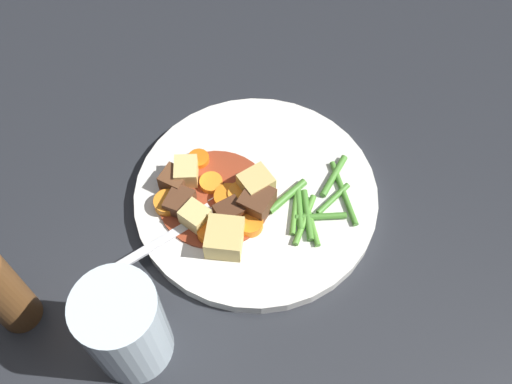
% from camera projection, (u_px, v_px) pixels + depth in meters
% --- Properties ---
extents(ground_plane, '(3.00, 3.00, 0.00)m').
position_uv_depth(ground_plane, '(256.00, 199.00, 0.68)').
color(ground_plane, '#26282D').
extents(dinner_plate, '(0.28, 0.28, 0.02)m').
position_uv_depth(dinner_plate, '(256.00, 196.00, 0.67)').
color(dinner_plate, white).
rests_on(dinner_plate, ground_plane).
extents(stew_sauce, '(0.13, 0.13, 0.00)m').
position_uv_depth(stew_sauce, '(215.00, 198.00, 0.66)').
color(stew_sauce, '#93381E').
rests_on(stew_sauce, dinner_plate).
extents(carrot_slice_0, '(0.03, 0.03, 0.01)m').
position_uv_depth(carrot_slice_0, '(211.00, 183.00, 0.66)').
color(carrot_slice_0, orange).
rests_on(carrot_slice_0, dinner_plate).
extents(carrot_slice_1, '(0.03, 0.03, 0.01)m').
position_uv_depth(carrot_slice_1, '(199.00, 159.00, 0.68)').
color(carrot_slice_1, orange).
rests_on(carrot_slice_1, dinner_plate).
extents(carrot_slice_2, '(0.05, 0.05, 0.01)m').
position_uv_depth(carrot_slice_2, '(229.00, 198.00, 0.65)').
color(carrot_slice_2, orange).
rests_on(carrot_slice_2, dinner_plate).
extents(carrot_slice_3, '(0.04, 0.04, 0.01)m').
position_uv_depth(carrot_slice_3, '(167.00, 203.00, 0.65)').
color(carrot_slice_3, orange).
rests_on(carrot_slice_3, dinner_plate).
extents(carrot_slice_4, '(0.04, 0.04, 0.01)m').
position_uv_depth(carrot_slice_4, '(210.00, 232.00, 0.63)').
color(carrot_slice_4, orange).
rests_on(carrot_slice_4, dinner_plate).
extents(carrot_slice_5, '(0.03, 0.03, 0.01)m').
position_uv_depth(carrot_slice_5, '(250.00, 223.00, 0.64)').
color(carrot_slice_5, orange).
rests_on(carrot_slice_5, dinner_plate).
extents(carrot_slice_6, '(0.04, 0.04, 0.01)m').
position_uv_depth(carrot_slice_6, '(242.00, 196.00, 0.65)').
color(carrot_slice_6, orange).
rests_on(carrot_slice_6, dinner_plate).
extents(potato_chunk_0, '(0.04, 0.04, 0.03)m').
position_uv_depth(potato_chunk_0, '(257.00, 185.00, 0.65)').
color(potato_chunk_0, '#DBBC6B').
rests_on(potato_chunk_0, dinner_plate).
extents(potato_chunk_1, '(0.04, 0.05, 0.03)m').
position_uv_depth(potato_chunk_1, '(225.00, 238.00, 0.62)').
color(potato_chunk_1, '#DBBC6B').
rests_on(potato_chunk_1, dinner_plate).
extents(potato_chunk_2, '(0.04, 0.04, 0.02)m').
position_uv_depth(potato_chunk_2, '(195.00, 217.00, 0.63)').
color(potato_chunk_2, '#E5CC7A').
rests_on(potato_chunk_2, dinner_plate).
extents(potato_chunk_3, '(0.03, 0.03, 0.03)m').
position_uv_depth(potato_chunk_3, '(186.00, 172.00, 0.66)').
color(potato_chunk_3, '#E5CC7A').
rests_on(potato_chunk_3, dinner_plate).
extents(meat_chunk_0, '(0.04, 0.03, 0.02)m').
position_uv_depth(meat_chunk_0, '(229.00, 213.00, 0.64)').
color(meat_chunk_0, '#4C2B19').
rests_on(meat_chunk_0, dinner_plate).
extents(meat_chunk_1, '(0.05, 0.05, 0.03)m').
position_uv_depth(meat_chunk_1, '(256.00, 202.00, 0.64)').
color(meat_chunk_1, '#56331E').
rests_on(meat_chunk_1, dinner_plate).
extents(meat_chunk_2, '(0.04, 0.04, 0.02)m').
position_uv_depth(meat_chunk_2, '(175.00, 180.00, 0.66)').
color(meat_chunk_2, brown).
rests_on(meat_chunk_2, dinner_plate).
extents(meat_chunk_3, '(0.04, 0.04, 0.02)m').
position_uv_depth(meat_chunk_3, '(180.00, 202.00, 0.64)').
color(meat_chunk_3, '#56331E').
rests_on(meat_chunk_3, dinner_plate).
extents(green_bean_0, '(0.01, 0.05, 0.01)m').
position_uv_depth(green_bean_0, '(295.00, 214.00, 0.65)').
color(green_bean_0, '#599E38').
rests_on(green_bean_0, dinner_plate).
extents(green_bean_1, '(0.06, 0.01, 0.01)m').
position_uv_depth(green_bean_1, '(321.00, 216.00, 0.64)').
color(green_bean_1, '#4C8E33').
rests_on(green_bean_1, dinner_plate).
extents(green_bean_2, '(0.05, 0.04, 0.01)m').
position_uv_depth(green_bean_2, '(287.00, 196.00, 0.66)').
color(green_bean_2, '#4C8E33').
rests_on(green_bean_2, dinner_plate).
extents(green_bean_3, '(0.01, 0.06, 0.01)m').
position_uv_depth(green_bean_3, '(299.00, 207.00, 0.65)').
color(green_bean_3, '#4C8E33').
rests_on(green_bean_3, dinner_plate).
extents(green_bean_4, '(0.01, 0.06, 0.01)m').
position_uv_depth(green_bean_4, '(307.00, 215.00, 0.64)').
color(green_bean_4, '#4C8E33').
rests_on(green_bean_4, dinner_plate).
extents(green_bean_5, '(0.02, 0.06, 0.01)m').
position_uv_depth(green_bean_5, '(311.00, 222.00, 0.64)').
color(green_bean_5, '#599E38').
rests_on(green_bean_5, dinner_plate).
extents(green_bean_6, '(0.04, 0.04, 0.01)m').
position_uv_depth(green_bean_6, '(333.00, 199.00, 0.66)').
color(green_bean_6, '#4C8E33').
rests_on(green_bean_6, dinner_plate).
extents(green_bean_7, '(0.04, 0.06, 0.01)m').
position_uv_depth(green_bean_7, '(334.00, 176.00, 0.67)').
color(green_bean_7, '#4C8E33').
rests_on(green_bean_7, dinner_plate).
extents(green_bean_8, '(0.02, 0.08, 0.01)m').
position_uv_depth(green_bean_8, '(344.00, 193.00, 0.66)').
color(green_bean_8, '#4C8E33').
rests_on(green_bean_8, dinner_plate).
extents(green_bean_9, '(0.03, 0.06, 0.01)m').
position_uv_depth(green_bean_9, '(305.00, 220.00, 0.64)').
color(green_bean_9, '#599E38').
rests_on(green_bean_9, dinner_plate).
extents(fork, '(0.16, 0.11, 0.00)m').
position_uv_depth(fork, '(182.00, 229.00, 0.64)').
color(fork, silver).
rests_on(fork, dinner_plate).
extents(water_glass, '(0.08, 0.08, 0.12)m').
position_uv_depth(water_glass, '(125.00, 327.00, 0.54)').
color(water_glass, silver).
rests_on(water_glass, ground_plane).
extents(pepper_mill, '(0.04, 0.04, 0.12)m').
position_uv_depth(pepper_mill, '(2.00, 293.00, 0.56)').
color(pepper_mill, brown).
rests_on(pepper_mill, ground_plane).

